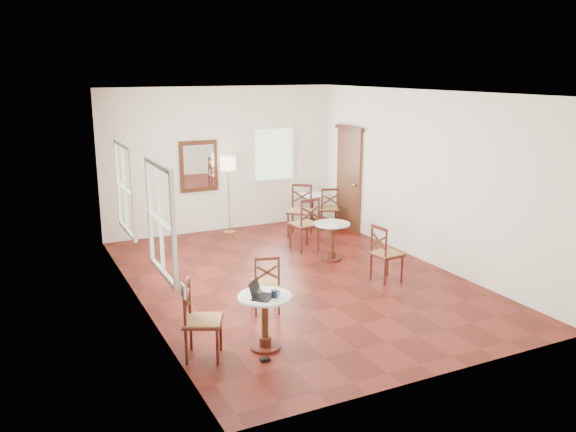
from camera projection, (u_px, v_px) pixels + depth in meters
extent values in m
plane|color=#59160F|center=(296.00, 279.00, 9.72)|extent=(7.00, 7.00, 0.00)
cube|color=white|center=(221.00, 160.00, 12.41)|extent=(5.00, 0.02, 3.00)
cube|color=white|center=(445.00, 248.00, 6.30)|extent=(5.00, 0.02, 3.00)
cube|color=white|center=(136.00, 205.00, 8.29)|extent=(0.02, 7.00, 3.00)
cube|color=white|center=(424.00, 177.00, 10.42)|extent=(0.02, 7.00, 3.00)
cube|color=white|center=(297.00, 92.00, 8.99)|extent=(5.00, 7.00, 0.02)
cube|color=#5A3119|center=(349.00, 180.00, 12.60)|extent=(0.06, 0.90, 2.10)
cube|color=#451911|center=(349.00, 128.00, 12.33)|extent=(0.08, 1.02, 0.08)
sphere|color=#BF8C3F|center=(354.00, 185.00, 12.31)|extent=(0.07, 0.07, 0.07)
cube|color=#482413|center=(199.00, 166.00, 12.18)|extent=(0.80, 0.05, 1.05)
cube|color=white|center=(199.00, 167.00, 12.16)|extent=(0.64, 0.02, 0.88)
cube|color=white|center=(183.00, 291.00, 6.60)|extent=(0.02, 0.16, 0.16)
torus|color=red|center=(184.00, 290.00, 6.61)|extent=(0.02, 0.12, 0.12)
cube|color=white|center=(160.00, 220.00, 7.24)|extent=(0.06, 1.22, 1.42)
cube|color=white|center=(124.00, 188.00, 9.16)|extent=(0.06, 1.22, 1.42)
cube|color=white|center=(274.00, 154.00, 12.88)|extent=(1.02, 0.06, 1.22)
cylinder|color=#451911|center=(265.00, 347.00, 7.32)|extent=(0.37, 0.37, 0.04)
cylinder|color=#451911|center=(265.00, 341.00, 7.30)|extent=(0.15, 0.15, 0.11)
cylinder|color=#482413|center=(265.00, 320.00, 7.23)|extent=(0.08, 0.08, 0.56)
cylinder|color=#451911|center=(265.00, 300.00, 7.17)|extent=(0.13, 0.13, 0.06)
cylinder|color=silver|center=(265.00, 297.00, 7.16)|extent=(0.66, 0.66, 0.03)
cylinder|color=#451911|center=(331.00, 259.00, 10.72)|extent=(0.37, 0.37, 0.04)
cylinder|color=#451911|center=(331.00, 255.00, 10.70)|extent=(0.15, 0.15, 0.11)
cylinder|color=#482413|center=(332.00, 240.00, 10.63)|extent=(0.08, 0.08, 0.55)
cylinder|color=#451911|center=(332.00, 226.00, 10.57)|extent=(0.13, 0.13, 0.06)
cylinder|color=silver|center=(332.00, 224.00, 10.56)|extent=(0.64, 0.64, 0.03)
cylinder|color=#451911|center=(311.00, 224.00, 13.12)|extent=(0.37, 0.37, 0.04)
cylinder|color=#451911|center=(312.00, 220.00, 13.10)|extent=(0.15, 0.15, 0.11)
cylinder|color=#482413|center=(312.00, 208.00, 13.04)|extent=(0.08, 0.08, 0.55)
cylinder|color=#451911|center=(312.00, 197.00, 12.97)|extent=(0.13, 0.13, 0.06)
cylinder|color=silver|center=(312.00, 195.00, 12.96)|extent=(0.65, 0.65, 0.03)
cylinder|color=#451911|center=(275.00, 293.00, 8.58)|extent=(0.03, 0.03, 0.40)
cylinder|color=#451911|center=(279.00, 301.00, 8.27)|extent=(0.03, 0.03, 0.40)
cylinder|color=#451911|center=(253.00, 294.00, 8.53)|extent=(0.03, 0.03, 0.40)
cylinder|color=#451911|center=(256.00, 303.00, 8.22)|extent=(0.03, 0.03, 0.40)
cube|color=#451911|center=(266.00, 284.00, 8.35)|extent=(0.49, 0.49, 0.03)
cube|color=olive|center=(266.00, 283.00, 8.35)|extent=(0.47, 0.47, 0.04)
cylinder|color=#451911|center=(279.00, 272.00, 8.17)|extent=(0.03, 0.03, 0.45)
cylinder|color=#451911|center=(255.00, 274.00, 8.12)|extent=(0.03, 0.03, 0.45)
cube|color=#451911|center=(267.00, 259.00, 8.09)|extent=(0.34, 0.12, 0.04)
cube|color=#482413|center=(267.00, 272.00, 8.14)|extent=(0.28, 0.10, 0.20)
cube|color=#482413|center=(267.00, 272.00, 8.14)|extent=(0.28, 0.10, 0.20)
cylinder|color=#451911|center=(217.00, 347.00, 6.87)|extent=(0.04, 0.04, 0.45)
cylinder|color=#451911|center=(186.00, 347.00, 6.86)|extent=(0.04, 0.04, 0.45)
cylinder|color=#451911|center=(221.00, 333.00, 7.22)|extent=(0.04, 0.04, 0.45)
cylinder|color=#451911|center=(191.00, 333.00, 7.21)|extent=(0.04, 0.04, 0.45)
cube|color=#451911|center=(203.00, 322.00, 6.98)|extent=(0.59, 0.59, 0.03)
cube|color=olive|center=(203.00, 321.00, 6.98)|extent=(0.56, 0.56, 0.04)
cylinder|color=#451911|center=(184.00, 308.00, 6.75)|extent=(0.04, 0.04, 0.50)
cylinder|color=#451911|center=(189.00, 297.00, 7.10)|extent=(0.04, 0.04, 0.50)
cube|color=#451911|center=(186.00, 284.00, 6.87)|extent=(0.20, 0.36, 0.05)
cube|color=#482413|center=(187.00, 301.00, 6.92)|extent=(0.16, 0.30, 0.22)
cube|color=#482413|center=(187.00, 301.00, 6.92)|extent=(0.16, 0.30, 0.22)
cylinder|color=#451911|center=(307.00, 234.00, 11.52)|extent=(0.04, 0.04, 0.48)
cylinder|color=#451911|center=(318.00, 238.00, 11.20)|extent=(0.04, 0.04, 0.48)
cylinder|color=#451911|center=(290.00, 236.00, 11.32)|extent=(0.04, 0.04, 0.48)
cylinder|color=#451911|center=(301.00, 241.00, 11.00)|extent=(0.04, 0.04, 0.48)
cube|color=#451911|center=(304.00, 225.00, 11.20)|extent=(0.52, 0.52, 0.03)
cube|color=olive|center=(304.00, 224.00, 11.20)|extent=(0.50, 0.50, 0.04)
cylinder|color=#451911|center=(319.00, 212.00, 11.08)|extent=(0.04, 0.04, 0.53)
cylinder|color=#451911|center=(302.00, 215.00, 10.88)|extent=(0.04, 0.04, 0.53)
cube|color=#451911|center=(310.00, 200.00, 10.92)|extent=(0.41, 0.08, 0.05)
cube|color=#482413|center=(310.00, 213.00, 10.98)|extent=(0.35, 0.06, 0.24)
cube|color=#482413|center=(310.00, 213.00, 10.98)|extent=(0.35, 0.06, 0.24)
cylinder|color=#451911|center=(402.00, 269.00, 9.55)|extent=(0.04, 0.04, 0.44)
cylinder|color=#451911|center=(385.00, 273.00, 9.37)|extent=(0.04, 0.04, 0.44)
cylinder|color=#451911|center=(388.00, 263.00, 9.84)|extent=(0.04, 0.04, 0.44)
cylinder|color=#451911|center=(371.00, 266.00, 9.67)|extent=(0.04, 0.04, 0.44)
cube|color=#451911|center=(387.00, 254.00, 9.55)|extent=(0.47, 0.47, 0.03)
cube|color=olive|center=(387.00, 254.00, 9.55)|extent=(0.44, 0.44, 0.04)
cylinder|color=#451911|center=(386.00, 244.00, 9.26)|extent=(0.04, 0.04, 0.49)
cylinder|color=#451911|center=(372.00, 239.00, 9.55)|extent=(0.04, 0.04, 0.49)
cube|color=#451911|center=(379.00, 228.00, 9.35)|extent=(0.07, 0.37, 0.05)
cube|color=#482413|center=(379.00, 241.00, 9.41)|extent=(0.05, 0.32, 0.22)
cube|color=#482413|center=(379.00, 241.00, 9.41)|extent=(0.05, 0.32, 0.22)
cylinder|color=#451911|center=(335.00, 217.00, 12.92)|extent=(0.03, 0.03, 0.43)
cylinder|color=#451911|center=(338.00, 221.00, 12.58)|extent=(0.03, 0.03, 0.43)
cylinder|color=#451911|center=(320.00, 217.00, 12.89)|extent=(0.03, 0.03, 0.43)
cylinder|color=#451911|center=(322.00, 221.00, 12.56)|extent=(0.03, 0.03, 0.43)
cube|color=#451911|center=(329.00, 209.00, 12.68)|extent=(0.55, 0.55, 0.03)
cube|color=olive|center=(329.00, 208.00, 12.68)|extent=(0.53, 0.53, 0.04)
cylinder|color=#451911|center=(338.00, 200.00, 12.47)|extent=(0.03, 0.03, 0.48)
cylinder|color=#451911|center=(322.00, 200.00, 12.45)|extent=(0.03, 0.03, 0.48)
cube|color=#451911|center=(330.00, 190.00, 12.41)|extent=(0.35, 0.17, 0.05)
cube|color=#482413|center=(330.00, 199.00, 12.46)|extent=(0.30, 0.14, 0.21)
cube|color=#482413|center=(330.00, 199.00, 12.46)|extent=(0.30, 0.14, 0.21)
cylinder|color=#451911|center=(288.00, 225.00, 12.10)|extent=(0.04, 0.04, 0.49)
cylinder|color=#451911|center=(293.00, 221.00, 12.47)|extent=(0.04, 0.04, 0.49)
cylinder|color=#451911|center=(307.00, 227.00, 12.01)|extent=(0.04, 0.04, 0.49)
cylinder|color=#451911|center=(311.00, 222.00, 12.38)|extent=(0.04, 0.04, 0.49)
cube|color=#451911|center=(300.00, 212.00, 12.18)|extent=(0.67, 0.67, 0.03)
cube|color=olive|center=(300.00, 211.00, 12.17)|extent=(0.64, 0.64, 0.04)
cylinder|color=#451911|center=(293.00, 197.00, 12.34)|extent=(0.04, 0.04, 0.54)
cylinder|color=#451911|center=(311.00, 198.00, 12.25)|extent=(0.04, 0.04, 0.54)
cube|color=#451911|center=(302.00, 185.00, 12.24)|extent=(0.34, 0.30, 0.05)
cube|color=#482413|center=(302.00, 197.00, 12.30)|extent=(0.29, 0.25, 0.24)
cube|color=#482413|center=(302.00, 197.00, 12.30)|extent=(0.29, 0.25, 0.24)
cylinder|color=#BF8C3F|center=(230.00, 232.00, 12.47)|extent=(0.26, 0.26, 0.03)
cylinder|color=#BF8C3F|center=(229.00, 198.00, 12.30)|extent=(0.02, 0.02, 1.47)
cylinder|color=beige|center=(228.00, 163.00, 12.12)|extent=(0.31, 0.31, 0.28)
cube|color=black|center=(263.00, 297.00, 7.09)|extent=(0.34, 0.35, 0.02)
cube|color=black|center=(263.00, 296.00, 7.08)|extent=(0.25, 0.25, 0.00)
cube|color=black|center=(255.00, 288.00, 7.09)|extent=(0.24, 0.25, 0.19)
cube|color=silver|center=(255.00, 288.00, 7.09)|extent=(0.20, 0.21, 0.16)
ellipsoid|color=black|center=(256.00, 293.00, 7.17)|extent=(0.09, 0.06, 0.03)
cylinder|color=#0F1B33|center=(274.00, 294.00, 7.08)|extent=(0.08, 0.08, 0.09)
torus|color=#0F1B33|center=(278.00, 293.00, 7.10)|extent=(0.06, 0.01, 0.06)
cylinder|color=white|center=(261.00, 294.00, 7.06)|extent=(0.07, 0.07, 0.11)
cube|color=black|center=(265.00, 360.00, 6.99)|extent=(0.11, 0.07, 0.04)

